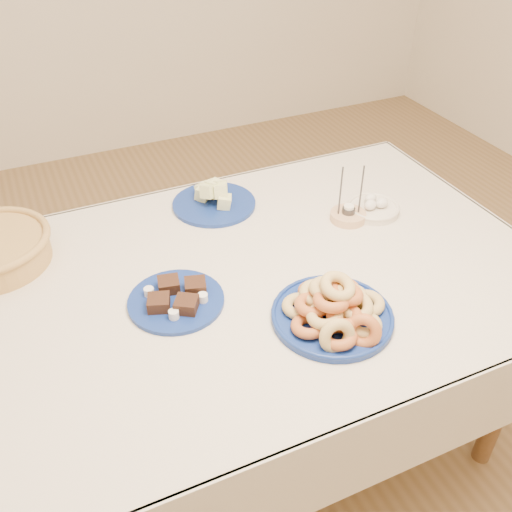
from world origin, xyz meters
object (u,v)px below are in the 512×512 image
object	(u,v)px
brownie_plate	(177,299)
candle_holder	(348,215)
egg_bowl	(373,208)
melon_plate	(213,198)
dining_table	(249,303)
donut_platter	(334,310)

from	to	relation	value
brownie_plate	candle_holder	size ratio (longest dim) A/B	1.73
candle_holder	egg_bowl	xyz separation A→B (m)	(0.10, 0.00, 0.00)
melon_plate	brownie_plate	world-z (taller)	melon_plate
melon_plate	candle_holder	distance (m)	0.44
dining_table	candle_holder	world-z (taller)	candle_holder
dining_table	candle_holder	xyz separation A→B (m)	(0.40, 0.13, 0.12)
dining_table	brownie_plate	xyz separation A→B (m)	(-0.22, -0.03, 0.12)
donut_platter	candle_holder	world-z (taller)	candle_holder
dining_table	brownie_plate	world-z (taller)	brownie_plate
donut_platter	melon_plate	size ratio (longest dim) A/B	1.40
brownie_plate	egg_bowl	xyz separation A→B (m)	(0.72, 0.16, 0.00)
dining_table	brownie_plate	distance (m)	0.25
melon_plate	brownie_plate	size ratio (longest dim) A/B	0.85
dining_table	egg_bowl	xyz separation A→B (m)	(0.50, 0.13, 0.12)
donut_platter	egg_bowl	xyz separation A→B (m)	(0.38, 0.39, -0.02)
melon_plate	candle_holder	xyz separation A→B (m)	(0.36, -0.26, -0.01)
brownie_plate	candle_holder	bearing A→B (deg)	14.22
donut_platter	brownie_plate	xyz separation A→B (m)	(-0.34, 0.23, -0.02)
brownie_plate	melon_plate	bearing A→B (deg)	57.75
dining_table	brownie_plate	size ratio (longest dim) A/B	5.18
dining_table	melon_plate	distance (m)	0.41
donut_platter	egg_bowl	world-z (taller)	donut_platter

